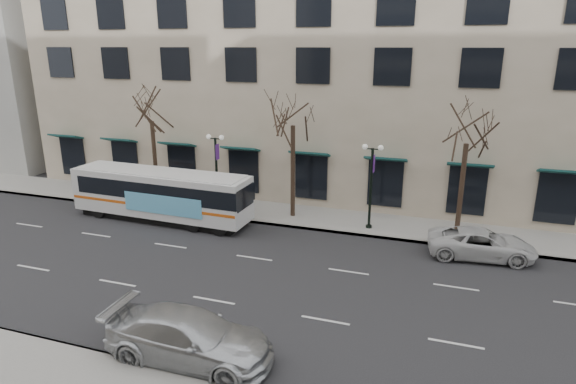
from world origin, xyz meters
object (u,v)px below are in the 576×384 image
at_px(tree_far_mid, 293,110).
at_px(lamp_post_left, 217,169).
at_px(city_bus, 162,194).
at_px(white_pickup, 481,244).
at_px(silver_car, 189,337).
at_px(tree_far_left, 151,107).
at_px(tree_far_right, 468,126).
at_px(lamp_post_right, 371,183).

distance_m(tree_far_mid, lamp_post_left, 6.40).
height_order(city_bus, white_pickup, city_bus).
height_order(silver_car, white_pickup, silver_car).
distance_m(tree_far_left, tree_far_mid, 10.00).
relative_size(tree_far_mid, silver_car, 1.41).
height_order(tree_far_mid, tree_far_right, tree_far_mid).
relative_size(lamp_post_left, lamp_post_right, 1.00).
bearing_deg(tree_far_left, lamp_post_right, -2.29).
distance_m(tree_far_left, silver_car, 19.53).
bearing_deg(white_pickup, tree_far_right, 18.62).
xyz_separation_m(tree_far_mid, white_pickup, (11.18, -2.60, -6.16)).
xyz_separation_m(silver_car, white_pickup, (10.10, 12.40, -0.13)).
distance_m(tree_far_mid, silver_car, 16.20).
distance_m(lamp_post_left, white_pickup, 16.44).
relative_size(tree_far_right, white_pickup, 1.50).
xyz_separation_m(lamp_post_left, lamp_post_right, (10.00, 0.00, 0.00)).
bearing_deg(lamp_post_left, tree_far_mid, 6.85).
distance_m(city_bus, white_pickup, 18.84).
bearing_deg(tree_far_left, silver_car, -53.55).
xyz_separation_m(tree_far_mid, silver_car, (1.08, -15.00, -6.03)).
relative_size(tree_far_left, tree_far_right, 1.03).
bearing_deg(silver_car, city_bus, 35.32).
xyz_separation_m(tree_far_right, lamp_post_right, (-4.99, -0.60, -3.48)).
height_order(tree_far_left, city_bus, tree_far_left).
bearing_deg(lamp_post_left, white_pickup, -7.05).
bearing_deg(tree_far_left, tree_far_right, 0.00).
xyz_separation_m(tree_far_right, lamp_post_left, (-14.99, -0.60, -3.48)).
relative_size(tree_far_left, lamp_post_left, 1.60).
bearing_deg(tree_far_right, silver_car, -120.74).
bearing_deg(silver_car, tree_far_mid, 3.46).
bearing_deg(tree_far_mid, tree_far_right, -0.00).
distance_m(lamp_post_left, silver_car, 15.76).
height_order(lamp_post_right, city_bus, lamp_post_right).
bearing_deg(white_pickup, tree_far_left, 77.20).
height_order(tree_far_mid, city_bus, tree_far_mid).
distance_m(tree_far_right, city_bus, 18.49).
bearing_deg(city_bus, tree_far_right, 11.67).
bearing_deg(tree_far_right, city_bus, -170.32).
relative_size(city_bus, white_pickup, 2.19).
relative_size(tree_far_mid, tree_far_right, 1.06).
distance_m(silver_car, white_pickup, 15.99).
bearing_deg(lamp_post_right, city_bus, -169.22).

